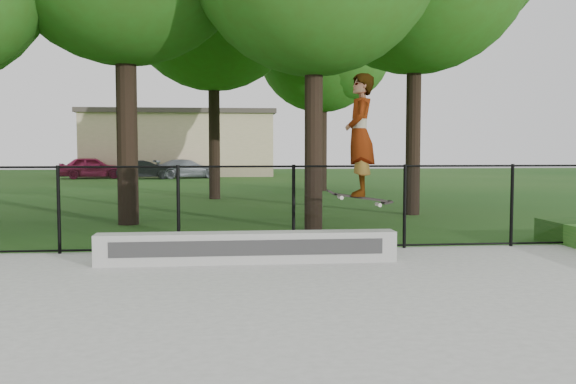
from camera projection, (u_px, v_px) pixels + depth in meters
name	position (u px, v px, depth m)	size (l,w,h in m)	color
ground	(132.00, 375.00, 5.24)	(100.00, 100.00, 0.00)	#1D5618
concrete_slab	(132.00, 372.00, 5.24)	(14.00, 12.00, 0.06)	gray
grind_ledge	(248.00, 248.00, 10.00)	(4.66, 0.40, 0.48)	#A8A7A3
car_a	(92.00, 168.00, 38.20)	(1.54, 3.80, 1.30)	#9D1C46
car_b	(145.00, 170.00, 37.66)	(1.16, 3.00, 1.09)	black
car_c	(187.00, 169.00, 38.55)	(1.59, 3.61, 1.14)	gray
skater_airborne	(360.00, 137.00, 9.88)	(0.84, 0.75, 2.04)	black
chainlink_fence	(178.00, 208.00, 11.04)	(16.06, 0.06, 1.50)	black
distant_building	(180.00, 143.00, 42.59)	(12.40, 6.40, 4.30)	#CEB390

